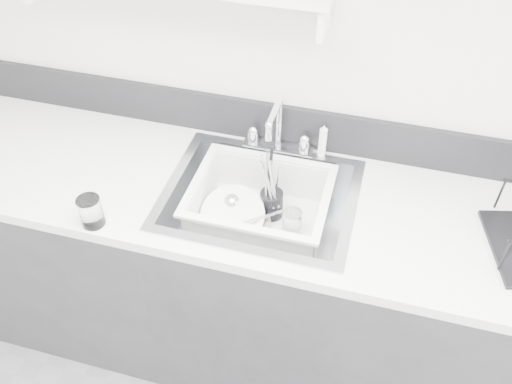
% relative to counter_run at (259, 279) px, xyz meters
% --- Properties ---
extents(room_shell, '(3.50, 3.00, 2.60)m').
position_rel_counter_run_xyz_m(room_shell, '(0.00, -0.80, 1.22)').
color(room_shell, silver).
rests_on(room_shell, ground).
extents(counter_run, '(3.20, 0.62, 0.92)m').
position_rel_counter_run_xyz_m(counter_run, '(0.00, 0.00, 0.00)').
color(counter_run, '#27272A').
rests_on(counter_run, ground).
extents(backsplash, '(3.20, 0.02, 0.16)m').
position_rel_counter_run_xyz_m(backsplash, '(0.00, 0.30, 0.54)').
color(backsplash, black).
rests_on(backsplash, counter_run).
extents(sink, '(0.64, 0.52, 0.20)m').
position_rel_counter_run_xyz_m(sink, '(0.00, 0.00, 0.37)').
color(sink, silver).
rests_on(sink, counter_run).
extents(faucet, '(0.26, 0.18, 0.23)m').
position_rel_counter_run_xyz_m(faucet, '(0.00, 0.25, 0.52)').
color(faucet, silver).
rests_on(faucet, counter_run).
extents(side_sprayer, '(0.03, 0.03, 0.14)m').
position_rel_counter_run_xyz_m(side_sprayer, '(0.16, 0.25, 0.53)').
color(side_sprayer, white).
rests_on(side_sprayer, counter_run).
extents(wash_tub, '(0.48, 0.39, 0.18)m').
position_rel_counter_run_xyz_m(wash_tub, '(-0.00, 0.02, 0.38)').
color(wash_tub, white).
rests_on(wash_tub, sink).
extents(plate_stack, '(0.27, 0.27, 0.11)m').
position_rel_counter_run_xyz_m(plate_stack, '(-0.08, -0.02, 0.34)').
color(plate_stack, white).
rests_on(plate_stack, wash_tub).
extents(utensil_cup, '(0.08, 0.08, 0.28)m').
position_rel_counter_run_xyz_m(utensil_cup, '(0.02, 0.07, 0.37)').
color(utensil_cup, black).
rests_on(utensil_cup, wash_tub).
extents(ladle, '(0.28, 0.26, 0.08)m').
position_rel_counter_run_xyz_m(ladle, '(-0.05, -0.02, 0.35)').
color(ladle, silver).
rests_on(ladle, wash_tub).
extents(tumbler_in_tub, '(0.07, 0.07, 0.10)m').
position_rel_counter_run_xyz_m(tumbler_in_tub, '(0.11, 0.00, 0.36)').
color(tumbler_in_tub, white).
rests_on(tumbler_in_tub, wash_tub).
extents(tumbler_counter, '(0.09, 0.09, 0.10)m').
position_rel_counter_run_xyz_m(tumbler_counter, '(-0.47, -0.26, 0.51)').
color(tumbler_counter, white).
rests_on(tumbler_counter, counter_run).
extents(bowl_small, '(0.14, 0.14, 0.03)m').
position_rel_counter_run_xyz_m(bowl_small, '(0.07, -0.09, 0.32)').
color(bowl_small, white).
rests_on(bowl_small, wash_tub).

